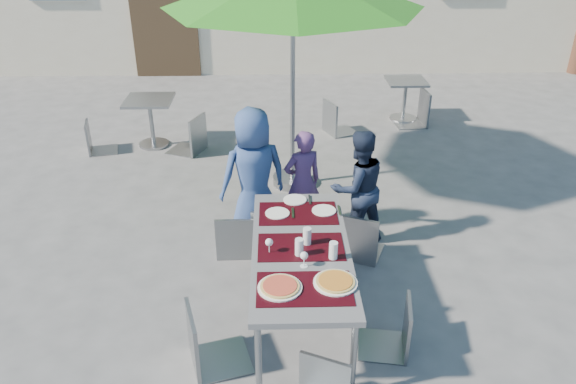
{
  "coord_description": "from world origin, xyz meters",
  "views": [
    {
      "loc": [
        0.15,
        -3.96,
        3.3
      ],
      "look_at": [
        0.27,
        0.78,
        0.79
      ],
      "focal_mm": 35.0,
      "sensor_mm": 36.0,
      "label": 1
    }
  ],
  "objects_px": {
    "chair_3": "(203,305)",
    "cafe_table_0": "(151,115)",
    "bg_chair_l_0": "(92,119)",
    "bg_chair_l_1": "(337,97)",
    "dining_table": "(301,253)",
    "pizza_near_left": "(280,287)",
    "chair_1": "(276,205)",
    "child_2": "(358,188)",
    "chair_4": "(399,299)",
    "chair_5": "(321,363)",
    "child_0": "(254,176)",
    "bg_chair_r_0": "(190,112)",
    "pizza_near_right": "(335,282)",
    "bg_chair_r_1": "(420,87)",
    "chair_2": "(361,208)",
    "chair_0": "(235,210)",
    "child_1": "(302,182)",
    "cafe_table_1": "(405,94)"
  },
  "relations": [
    {
      "from": "chair_3",
      "to": "cafe_table_0",
      "type": "xyz_separation_m",
      "value": [
        -1.25,
        4.45,
        -0.11
      ]
    },
    {
      "from": "bg_chair_l_0",
      "to": "bg_chair_l_1",
      "type": "distance_m",
      "value": 3.59
    },
    {
      "from": "dining_table",
      "to": "pizza_near_left",
      "type": "relative_size",
      "value": 5.6
    },
    {
      "from": "chair_1",
      "to": "pizza_near_left",
      "type": "bearing_deg",
      "value": -89.3
    },
    {
      "from": "child_2",
      "to": "chair_4",
      "type": "xyz_separation_m",
      "value": [
        0.1,
        -1.67,
        -0.12
      ]
    },
    {
      "from": "cafe_table_0",
      "to": "chair_5",
      "type": "bearing_deg",
      "value": -67.16
    },
    {
      "from": "chair_3",
      "to": "chair_5",
      "type": "bearing_deg",
      "value": -31.71
    },
    {
      "from": "child_0",
      "to": "cafe_table_0",
      "type": "relative_size",
      "value": 2.03
    },
    {
      "from": "child_0",
      "to": "bg_chair_l_1",
      "type": "distance_m",
      "value": 3.19
    },
    {
      "from": "chair_4",
      "to": "bg_chair_r_0",
      "type": "relative_size",
      "value": 0.85
    },
    {
      "from": "child_0",
      "to": "child_2",
      "type": "relative_size",
      "value": 1.16
    },
    {
      "from": "pizza_near_left",
      "to": "chair_1",
      "type": "height_order",
      "value": "chair_1"
    },
    {
      "from": "dining_table",
      "to": "child_2",
      "type": "relative_size",
      "value": 1.48
    },
    {
      "from": "pizza_near_right",
      "to": "bg_chair_r_1",
      "type": "xyz_separation_m",
      "value": [
        1.87,
        5.19,
        -0.14
      ]
    },
    {
      "from": "child_0",
      "to": "bg_chair_l_1",
      "type": "xyz_separation_m",
      "value": [
        1.17,
        2.97,
        -0.15
      ]
    },
    {
      "from": "chair_2",
      "to": "chair_5",
      "type": "height_order",
      "value": "chair_2"
    },
    {
      "from": "pizza_near_right",
      "to": "bg_chair_l_0",
      "type": "distance_m",
      "value": 5.19
    },
    {
      "from": "dining_table",
      "to": "chair_2",
      "type": "xyz_separation_m",
      "value": [
        0.63,
        0.93,
        -0.12
      ]
    },
    {
      "from": "pizza_near_left",
      "to": "pizza_near_right",
      "type": "distance_m",
      "value": 0.42
    },
    {
      "from": "chair_4",
      "to": "child_0",
      "type": "bearing_deg",
      "value": 123.68
    },
    {
      "from": "chair_5",
      "to": "bg_chair_l_1",
      "type": "height_order",
      "value": "bg_chair_l_1"
    },
    {
      "from": "child_2",
      "to": "chair_1",
      "type": "height_order",
      "value": "child_2"
    },
    {
      "from": "pizza_near_right",
      "to": "chair_0",
      "type": "relative_size",
      "value": 0.37
    },
    {
      "from": "child_0",
      "to": "chair_0",
      "type": "xyz_separation_m",
      "value": [
        -0.19,
        -0.36,
        -0.2
      ]
    },
    {
      "from": "pizza_near_left",
      "to": "child_1",
      "type": "bearing_deg",
      "value": 82.51
    },
    {
      "from": "pizza_near_left",
      "to": "chair_0",
      "type": "bearing_deg",
      "value": 105.45
    },
    {
      "from": "dining_table",
      "to": "chair_1",
      "type": "distance_m",
      "value": 1.01
    },
    {
      "from": "pizza_near_left",
      "to": "chair_3",
      "type": "relative_size",
      "value": 0.33
    },
    {
      "from": "child_2",
      "to": "chair_3",
      "type": "height_order",
      "value": "child_2"
    },
    {
      "from": "chair_5",
      "to": "cafe_table_0",
      "type": "distance_m",
      "value": 5.39
    },
    {
      "from": "chair_3",
      "to": "chair_1",
      "type": "bearing_deg",
      "value": 69.76
    },
    {
      "from": "chair_4",
      "to": "bg_chair_r_0",
      "type": "distance_m",
      "value": 4.59
    },
    {
      "from": "child_1",
      "to": "chair_0",
      "type": "distance_m",
      "value": 0.85
    },
    {
      "from": "dining_table",
      "to": "chair_5",
      "type": "distance_m",
      "value": 1.06
    },
    {
      "from": "chair_2",
      "to": "bg_chair_r_0",
      "type": "xyz_separation_m",
      "value": [
        -2.03,
        2.75,
        0.03
      ]
    },
    {
      "from": "pizza_near_left",
      "to": "bg_chair_r_1",
      "type": "xyz_separation_m",
      "value": [
        2.28,
        5.24,
        -0.14
      ]
    },
    {
      "from": "chair_0",
      "to": "chair_2",
      "type": "height_order",
      "value": "chair_2"
    },
    {
      "from": "child_1",
      "to": "chair_5",
      "type": "relative_size",
      "value": 1.35
    },
    {
      "from": "chair_1",
      "to": "chair_3",
      "type": "relative_size",
      "value": 1.02
    },
    {
      "from": "cafe_table_0",
      "to": "bg_chair_r_0",
      "type": "distance_m",
      "value": 0.67
    },
    {
      "from": "bg_chair_l_1",
      "to": "chair_0",
      "type": "bearing_deg",
      "value": -112.22
    },
    {
      "from": "pizza_near_left",
      "to": "chair_2",
      "type": "height_order",
      "value": "chair_2"
    },
    {
      "from": "pizza_near_right",
      "to": "bg_chair_r_0",
      "type": "xyz_separation_m",
      "value": [
        -1.62,
        4.18,
        -0.16
      ]
    },
    {
      "from": "bg_chair_l_0",
      "to": "cafe_table_0",
      "type": "bearing_deg",
      "value": 15.16
    },
    {
      "from": "pizza_near_right",
      "to": "bg_chair_r_0",
      "type": "distance_m",
      "value": 4.48
    },
    {
      "from": "chair_0",
      "to": "chair_2",
      "type": "distance_m",
      "value": 1.25
    },
    {
      "from": "chair_0",
      "to": "cafe_table_1",
      "type": "relative_size",
      "value": 1.35
    },
    {
      "from": "child_1",
      "to": "bg_chair_l_1",
      "type": "height_order",
      "value": "child_1"
    },
    {
      "from": "dining_table",
      "to": "cafe_table_1",
      "type": "distance_m",
      "value": 5.3
    },
    {
      "from": "chair_0",
      "to": "bg_chair_r_0",
      "type": "xyz_separation_m",
      "value": [
        -0.78,
        2.66,
        0.09
      ]
    }
  ]
}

